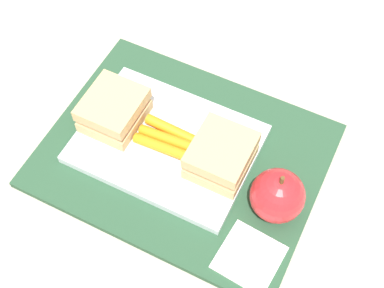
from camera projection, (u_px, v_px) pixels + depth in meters
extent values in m
plane|color=#B7AD99|center=(184.00, 157.00, 0.72)|extent=(2.40, 2.40, 0.00)
cube|color=#284C33|center=(184.00, 155.00, 0.71)|extent=(0.36, 0.28, 0.01)
cube|color=white|center=(167.00, 144.00, 0.71)|extent=(0.23, 0.17, 0.01)
cube|color=tan|center=(115.00, 116.00, 0.71)|extent=(0.07, 0.08, 0.02)
cube|color=pink|center=(114.00, 110.00, 0.70)|extent=(0.07, 0.07, 0.01)
cube|color=tan|center=(112.00, 104.00, 0.69)|extent=(0.07, 0.08, 0.02)
cube|color=tan|center=(221.00, 161.00, 0.68)|extent=(0.07, 0.08, 0.02)
cube|color=pink|center=(221.00, 155.00, 0.67)|extent=(0.07, 0.07, 0.01)
cube|color=tan|center=(221.00, 150.00, 0.65)|extent=(0.07, 0.08, 0.02)
cylinder|color=orange|center=(160.00, 147.00, 0.69)|extent=(0.08, 0.01, 0.02)
cylinder|color=orange|center=(165.00, 139.00, 0.70)|extent=(0.08, 0.01, 0.02)
cylinder|color=orange|center=(172.00, 130.00, 0.70)|extent=(0.08, 0.01, 0.02)
sphere|color=red|center=(277.00, 196.00, 0.64)|extent=(0.07, 0.07, 0.07)
cylinder|color=brown|center=(282.00, 180.00, 0.60)|extent=(0.01, 0.00, 0.01)
cube|color=white|center=(249.00, 257.00, 0.63)|extent=(0.08, 0.08, 0.00)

